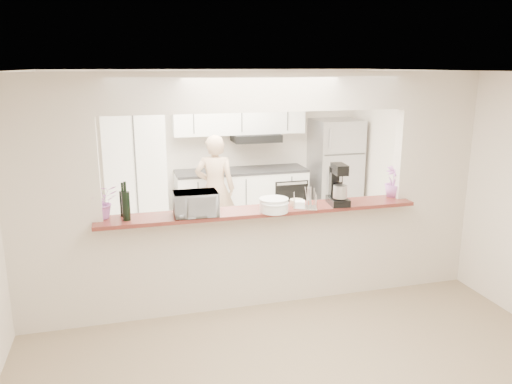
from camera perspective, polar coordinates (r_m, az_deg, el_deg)
name	(u,v)px	position (r m, az deg, el deg)	size (l,w,h in m)	color
floor	(260,301)	(5.69, 0.45, -12.40)	(6.00, 6.00, 0.00)	gray
tile_overlay	(230,252)	(7.07, -2.98, -6.91)	(5.00, 2.90, 0.01)	silver
partition	(260,171)	(5.20, 0.48, 2.36)	(5.00, 0.15, 2.50)	beige
bar_counter	(260,253)	(5.46, 0.47, -7.01)	(3.40, 0.38, 1.09)	beige
kitchen_cabinets	(202,169)	(7.88, -6.23, 2.59)	(3.15, 0.62, 2.25)	white
refrigerator	(335,170)	(8.47, 9.00, 2.45)	(0.75, 0.70, 1.70)	#9E9EA2
flower_left	(102,202)	(5.12, -17.19, -1.06)	(0.30, 0.26, 0.34)	pink
wine_bottle_a	(126,205)	(4.99, -14.63, -1.48)	(0.08, 0.08, 0.39)	black
wine_bottle_b	(123,203)	(5.14, -14.94, -1.22)	(0.07, 0.07, 0.34)	black
toaster_oven	(196,204)	(5.03, -6.92, -1.33)	(0.44, 0.30, 0.24)	#BCBBC1
serving_bowls	(194,202)	(5.17, -7.14, -1.17)	(0.27, 0.27, 0.20)	white
plate_stack_a	(274,205)	(5.15, 2.05, -1.47)	(0.30, 0.30, 0.14)	white
plate_stack_b	(274,207)	(5.14, 2.12, -1.73)	(0.29, 0.29, 0.10)	white
red_bowl	(279,204)	(5.32, 2.63, -1.36)	(0.15, 0.15, 0.07)	maroon
tan_bowl	(297,203)	(5.38, 4.66, -1.21)	(0.15, 0.15, 0.07)	#C7B38C
utensil_caddy	(305,199)	(5.27, 5.63, -0.84)	(0.28, 0.22, 0.23)	silver
stand_mixer	(338,186)	(5.46, 9.36, 0.67)	(0.22, 0.32, 0.45)	black
flower_right	(393,181)	(5.92, 15.42, 1.17)	(0.20, 0.20, 0.35)	#B764BA
person	(215,189)	(7.31, -4.69, 0.29)	(0.58, 0.38, 1.59)	tan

